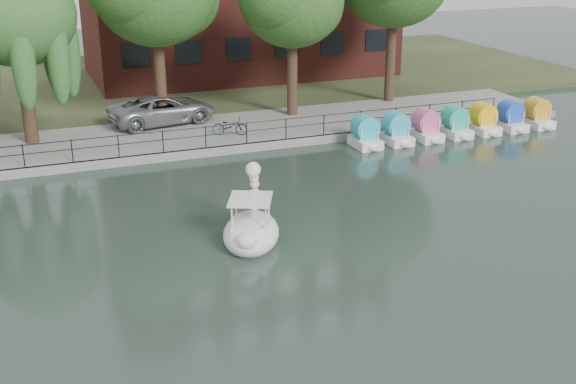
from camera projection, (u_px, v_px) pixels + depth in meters
ground_plane at (320, 276)px, 22.18m from camera, size 120.00×120.00×0.00m
promenade at (192, 136)px, 36.07m from camera, size 40.00×6.00×0.40m
kerb at (207, 152)px, 33.50m from camera, size 40.00×0.25×0.40m
land_strip at (140, 82)px, 48.30m from camera, size 60.00×22.00×0.36m
railing at (205, 131)px, 33.34m from camera, size 32.00×0.05×1.00m
willow_mid at (16, 17)px, 32.28m from camera, size 5.32×5.32×8.15m
broadleaf_right at (292, 1)px, 37.26m from camera, size 5.40×5.40×8.32m
minivan at (163, 107)px, 37.23m from camera, size 3.99×6.70×1.75m
bicycle at (230, 125)px, 35.32m from camera, size 1.23×1.82×1.00m
swan_boat at (251, 227)px, 24.38m from camera, size 2.95×3.51×2.54m
pedal_boat_row at (455, 124)px, 36.55m from camera, size 11.35×1.70×1.40m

